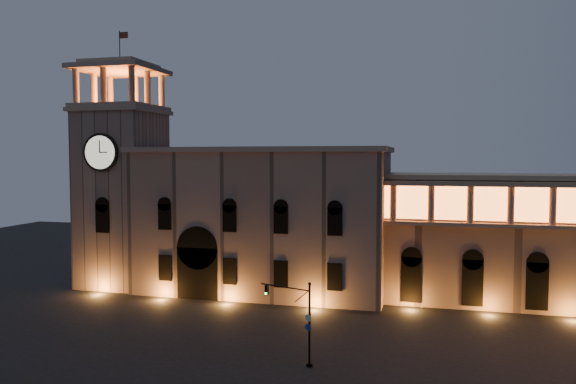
{
  "coord_description": "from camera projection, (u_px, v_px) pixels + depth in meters",
  "views": [
    {
      "loc": [
        18.06,
        -43.28,
        16.31
      ],
      "look_at": [
        2.79,
        16.0,
        12.61
      ],
      "focal_mm": 35.0,
      "sensor_mm": 36.0,
      "label": 1
    }
  ],
  "objects": [
    {
      "name": "ground",
      "position": [
        209.0,
        352.0,
        47.31
      ],
      "size": [
        160.0,
        160.0,
        0.0
      ],
      "primitive_type": "plane",
      "color": "black",
      "rests_on": "ground"
    },
    {
      "name": "government_building",
      "position": [
        262.0,
        220.0,
        68.5
      ],
      "size": [
        30.8,
        12.8,
        17.6
      ],
      "color": "#8F705E",
      "rests_on": "ground"
    },
    {
      "name": "clock_tower",
      "position": [
        122.0,
        188.0,
        71.94
      ],
      "size": [
        9.8,
        9.8,
        32.4
      ],
      "color": "#8F705E",
      "rests_on": "ground"
    },
    {
      "name": "colonnade_wing",
      "position": [
        561.0,
        239.0,
        62.02
      ],
      "size": [
        40.6,
        11.5,
        14.5
      ],
      "color": "#8A6A58",
      "rests_on": "ground"
    },
    {
      "name": "traffic_light",
      "position": [
        300.0,
        321.0,
        44.17
      ],
      "size": [
        4.65,
        1.78,
        6.68
      ],
      "rotation": [
        0.0,
        0.0,
        -0.32
      ],
      "color": "black",
      "rests_on": "ground"
    }
  ]
}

